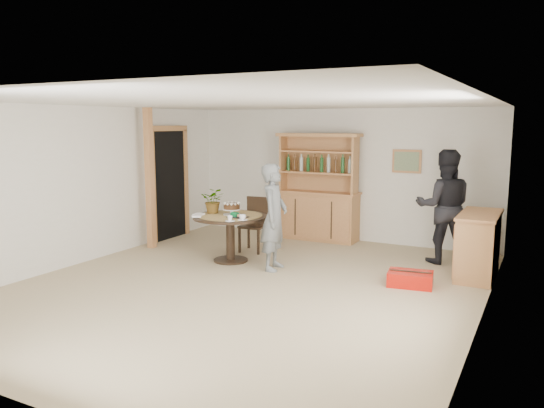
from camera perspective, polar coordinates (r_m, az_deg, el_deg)
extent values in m
plane|color=tan|center=(7.40, -2.68, -8.84)|extent=(7.00, 7.00, 0.00)
cube|color=white|center=(10.27, 7.20, 3.16)|extent=(6.00, 0.04, 2.50)
cube|color=white|center=(4.52, -25.94, -4.68)|extent=(6.00, 0.04, 2.50)
cube|color=white|center=(9.01, -19.45, 1.97)|extent=(0.04, 7.00, 2.50)
cube|color=white|center=(6.18, 21.98, -1.03)|extent=(0.04, 7.00, 2.50)
cube|color=white|center=(7.06, -2.83, 10.90)|extent=(6.00, 7.00, 0.04)
cube|color=tan|center=(9.84, 14.29, 4.47)|extent=(0.52, 0.03, 0.42)
cube|color=#59724C|center=(9.82, 14.27, 4.47)|extent=(0.44, 0.02, 0.34)
cube|color=black|center=(10.45, -11.13, 2.05)|extent=(0.10, 0.90, 2.10)
cube|color=tan|center=(10.05, -12.82, 1.74)|extent=(0.12, 0.10, 2.10)
cube|color=tan|center=(10.83, -9.39, 2.33)|extent=(0.12, 0.10, 2.10)
cube|color=tan|center=(10.37, -11.22, 7.98)|extent=(0.12, 1.10, 0.10)
cube|color=tan|center=(9.66, -13.02, 2.66)|extent=(0.12, 0.12, 2.50)
cube|color=tan|center=(10.25, 5.03, -1.33)|extent=(1.50, 0.50, 0.90)
cube|color=tan|center=(10.18, 5.07, 1.27)|extent=(1.56, 0.54, 0.04)
cube|color=tan|center=(10.21, 5.33, 4.40)|extent=(1.50, 0.04, 1.06)
cube|color=tan|center=(10.38, 1.27, 4.50)|extent=(0.04, 0.34, 1.06)
cube|color=tan|center=(9.82, 8.94, 4.16)|extent=(0.04, 0.34, 1.06)
cube|color=tan|center=(10.09, 4.99, 3.38)|extent=(1.44, 0.32, 0.03)
cube|color=tan|center=(10.06, 5.02, 5.65)|extent=(1.44, 0.32, 0.03)
cube|color=tan|center=(10.05, 5.04, 7.41)|extent=(1.62, 0.40, 0.06)
cylinder|color=#194C1E|center=(10.31, 2.12, 4.38)|extent=(0.07, 0.07, 0.28)
cylinder|color=#4C2D14|center=(10.24, 2.93, 4.35)|extent=(0.07, 0.07, 0.28)
cylinder|color=#B2BFB2|center=(10.17, 3.75, 4.31)|extent=(0.07, 0.07, 0.28)
cylinder|color=#194C1E|center=(10.11, 4.58, 4.28)|extent=(0.07, 0.07, 0.28)
cylinder|color=#4C2D14|center=(10.05, 5.42, 4.24)|extent=(0.07, 0.07, 0.28)
cylinder|color=#B2BFB2|center=(9.99, 6.27, 4.20)|extent=(0.07, 0.07, 0.28)
cylinder|color=#194C1E|center=(9.93, 7.13, 4.16)|extent=(0.07, 0.07, 0.28)
cylinder|color=#4C2D14|center=(9.88, 8.00, 4.12)|extent=(0.07, 0.07, 0.28)
cube|color=tan|center=(8.31, 21.31, -4.26)|extent=(0.50, 1.20, 0.90)
cube|color=tan|center=(8.23, 21.49, -1.06)|extent=(0.54, 1.26, 0.04)
cylinder|color=black|center=(8.57, -4.52, -1.40)|extent=(1.20, 1.20, 0.04)
cylinder|color=black|center=(8.64, -4.49, -3.82)|extent=(0.14, 0.14, 0.70)
cylinder|color=black|center=(8.72, -4.46, -6.03)|extent=(0.56, 0.56, 0.03)
cylinder|color=#A2844E|center=(8.56, -4.52, -1.24)|extent=(1.04, 1.04, 0.01)
cube|color=black|center=(9.25, -2.02, -2.39)|extent=(0.45, 0.45, 0.04)
cube|color=black|center=(9.38, -1.52, -0.69)|extent=(0.42, 0.06, 0.46)
cube|color=black|center=(9.34, -1.53, 0.64)|extent=(0.42, 0.07, 0.05)
cube|color=black|center=(9.22, -3.51, -3.90)|extent=(0.04, 0.04, 0.44)
cube|color=black|center=(9.06, -1.49, -4.11)|extent=(0.03, 0.04, 0.44)
cube|color=black|center=(9.53, -2.52, -3.47)|extent=(0.04, 0.04, 0.44)
cube|color=black|center=(9.38, -0.54, -3.67)|extent=(0.03, 0.04, 0.44)
cylinder|color=white|center=(8.60, -4.34, -1.12)|extent=(0.28, 0.28, 0.01)
cylinder|color=white|center=(8.60, -4.35, -0.86)|extent=(0.05, 0.05, 0.08)
cylinder|color=white|center=(8.59, -4.35, -0.56)|extent=(0.30, 0.30, 0.01)
cylinder|color=#442A13|center=(8.58, -4.36, -0.23)|extent=(0.26, 0.26, 0.09)
cylinder|color=white|center=(8.58, -4.36, 0.07)|extent=(0.08, 0.08, 0.01)
sphere|color=white|center=(8.51, -3.67, 0.01)|extent=(0.04, 0.04, 0.04)
sphere|color=white|center=(8.57, -3.56, 0.07)|extent=(0.04, 0.04, 0.04)
sphere|color=white|center=(8.63, -3.66, 0.13)|extent=(0.04, 0.04, 0.04)
sphere|color=white|center=(8.68, -3.94, 0.17)|extent=(0.04, 0.04, 0.04)
sphere|color=white|center=(8.69, -4.33, 0.18)|extent=(0.04, 0.04, 0.04)
sphere|color=white|center=(8.68, -4.73, 0.16)|extent=(0.04, 0.04, 0.04)
sphere|color=white|center=(8.64, -5.03, 0.12)|extent=(0.04, 0.04, 0.04)
sphere|color=white|center=(8.58, -5.16, 0.06)|extent=(0.04, 0.04, 0.04)
sphere|color=white|center=(8.52, -5.07, 0.00)|extent=(0.04, 0.04, 0.04)
sphere|color=white|center=(8.48, -4.79, -0.04)|extent=(0.04, 0.04, 0.04)
sphere|color=white|center=(8.46, -4.39, -0.06)|extent=(0.04, 0.04, 0.04)
sphere|color=white|center=(8.47, -3.98, -0.04)|extent=(0.04, 0.04, 0.04)
imported|color=#3F7233|center=(8.76, -6.30, 0.38)|extent=(0.47, 0.44, 0.42)
cube|color=black|center=(8.35, -3.68, -1.41)|extent=(0.30, 0.20, 0.01)
cube|color=#0D7839|center=(8.37, -4.04, -1.15)|extent=(0.10, 0.10, 0.06)
cube|color=#0D7839|center=(8.37, -4.04, -0.91)|extent=(0.11, 0.02, 0.01)
cylinder|color=white|center=(8.12, -3.19, -1.70)|extent=(0.15, 0.15, 0.01)
imported|color=white|center=(8.11, -3.19, -1.41)|extent=(0.10, 0.10, 0.08)
cylinder|color=white|center=(8.04, -4.54, -1.82)|extent=(0.15, 0.15, 0.01)
imported|color=white|center=(8.03, -4.55, -1.53)|extent=(0.08, 0.08, 0.07)
cube|color=white|center=(8.64, -7.76, -1.06)|extent=(0.14, 0.08, 0.03)
cube|color=white|center=(8.53, -8.06, -1.20)|extent=(0.16, 0.11, 0.03)
cube|color=white|center=(8.42, -8.12, -1.33)|extent=(0.16, 0.14, 0.03)
imported|color=slate|center=(8.05, 0.22, -1.42)|extent=(0.49, 0.65, 1.63)
imported|color=black|center=(8.87, 18.01, -0.26)|extent=(1.05, 0.92, 1.82)
cube|color=red|center=(7.62, 14.65, -7.80)|extent=(0.65, 0.48, 0.20)
cube|color=black|center=(7.59, 14.68, -7.04)|extent=(0.56, 0.12, 0.01)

